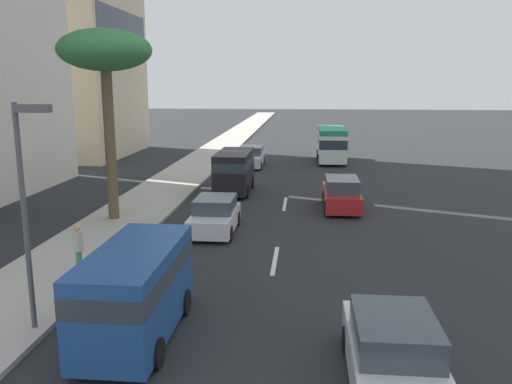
{
  "coord_description": "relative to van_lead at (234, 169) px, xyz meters",
  "views": [
    {
      "loc": [
        -3.15,
        -1.04,
        6.48
      ],
      "look_at": [
        18.75,
        1.02,
        1.9
      ],
      "focal_mm": 36.89,
      "sensor_mm": 36.0,
      "label": 1
    }
  ],
  "objects": [
    {
      "name": "palm_tree",
      "position": [
        -7.21,
        4.82,
        6.31
      ],
      "size": [
        4.2,
        4.2,
        8.73
      ],
      "color": "brown",
      "rests_on": "sidewalk_right"
    },
    {
      "name": "ground_plane",
      "position": [
        3.85,
        -3.16,
        -1.41
      ],
      "size": [
        198.0,
        198.0,
        0.0
      ],
      "primitive_type": "plane",
      "color": "#26282B"
    },
    {
      "name": "car_third",
      "position": [
        -3.62,
        -6.14,
        -0.62
      ],
      "size": [
        4.66,
        1.87,
        1.67
      ],
      "color": "#A51E1E",
      "rests_on": "ground_plane"
    },
    {
      "name": "street_lamp",
      "position": [
        -18.51,
        2.72,
        2.44
      ],
      "size": [
        0.24,
        0.97,
        5.87
      ],
      "color": "#4C4C51",
      "rests_on": "sidewalk_right"
    },
    {
      "name": "car_fourth",
      "position": [
        -20.14,
        -6.17,
        -0.63
      ],
      "size": [
        4.23,
        1.91,
        1.66
      ],
      "color": "silver",
      "rests_on": "ground_plane"
    },
    {
      "name": "lane_stripe_far",
      "position": [
        -2.83,
        -3.16,
        -1.4
      ],
      "size": [
        3.2,
        0.16,
        0.01
      ],
      "primitive_type": "cube",
      "color": "silver",
      "rests_on": "ground_plane"
    },
    {
      "name": "sidewalk_right",
      "position": [
        3.85,
        4.35,
        -1.34
      ],
      "size": [
        162.0,
        3.82,
        0.15
      ],
      "primitive_type": "cube",
      "color": "#B2ADA3",
      "rests_on": "ground_plane"
    },
    {
      "name": "car_second",
      "position": [
        10.19,
        0.06,
        -0.66
      ],
      "size": [
        4.75,
        1.96,
        1.57
      ],
      "rotation": [
        0.0,
        0.0,
        3.14
      ],
      "color": "silver",
      "rests_on": "ground_plane"
    },
    {
      "name": "van_sixth",
      "position": [
        -18.5,
        0.04,
        -0.05
      ],
      "size": [
        4.82,
        2.05,
        2.39
      ],
      "rotation": [
        0.0,
        0.0,
        3.14
      ],
      "color": "#1E478C",
      "rests_on": "ground_plane"
    },
    {
      "name": "pedestrian_near_lamp",
      "position": [
        -14.63,
        3.29,
        -0.3
      ],
      "size": [
        0.36,
        0.39,
        1.73
      ],
      "rotation": [
        0.0,
        0.0,
        0.98
      ],
      "color": "#4C8C66",
      "rests_on": "sidewalk_right"
    },
    {
      "name": "van_lead",
      "position": [
        0.0,
        0.0,
        0.0
      ],
      "size": [
        4.83,
        2.06,
        2.47
      ],
      "rotation": [
        0.0,
        0.0,
        3.14
      ],
      "color": "black",
      "rests_on": "ground_plane"
    },
    {
      "name": "minibus_seventh",
      "position": [
        13.1,
        -6.39,
        0.15
      ],
      "size": [
        6.03,
        2.33,
        2.84
      ],
      "color": "silver",
      "rests_on": "ground_plane"
    },
    {
      "name": "car_fifth",
      "position": [
        -8.55,
        -0.29,
        -0.68
      ],
      "size": [
        4.01,
        1.89,
        1.53
      ],
      "rotation": [
        0.0,
        0.0,
        3.14
      ],
      "color": "silver",
      "rests_on": "ground_plane"
    },
    {
      "name": "lane_stripe_mid",
      "position": [
        -12.18,
        -3.16,
        -1.4
      ],
      "size": [
        3.2,
        0.16,
        0.01
      ],
      "primitive_type": "cube",
      "color": "silver",
      "rests_on": "ground_plane"
    }
  ]
}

